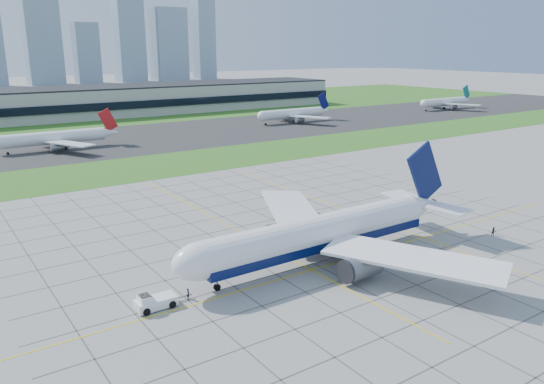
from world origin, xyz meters
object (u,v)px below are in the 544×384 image
(pushback_tug, at_px, (154,302))
(distant_jet_2, at_px, (293,113))
(crew_near, at_px, (188,294))
(distant_jet_1, at_px, (56,138))
(crew_far, at_px, (494,232))
(distant_jet_3, at_px, (445,102))
(airliner, at_px, (321,233))

(pushback_tug, bearing_deg, distant_jet_2, 47.43)
(crew_near, height_order, distant_jet_2, distant_jet_2)
(distant_jet_1, bearing_deg, crew_far, -71.48)
(pushback_tug, bearing_deg, distant_jet_3, 29.87)
(distant_jet_3, bearing_deg, crew_far, -139.68)
(distant_jet_1, distance_m, distant_jet_2, 116.16)
(airliner, distance_m, crew_far, 37.98)
(airliner, bearing_deg, distant_jet_2, 54.70)
(distant_jet_3, bearing_deg, pushback_tug, -149.98)
(distant_jet_1, height_order, distant_jet_3, same)
(airliner, bearing_deg, distant_jet_1, 95.02)
(crew_far, bearing_deg, distant_jet_3, 67.38)
(crew_far, bearing_deg, crew_near, -161.40)
(distant_jet_1, relative_size, distant_jet_2, 1.00)
(distant_jet_2, bearing_deg, airliner, -125.15)
(crew_far, xyz_separation_m, distant_jet_1, (-48.88, 145.93, 3.57))
(airliner, height_order, crew_far, airliner)
(airliner, distance_m, distant_jet_3, 257.64)
(pushback_tug, distance_m, crew_far, 68.04)
(distant_jet_1, bearing_deg, distant_jet_2, 5.11)
(crew_near, bearing_deg, crew_far, -77.74)
(airliner, xyz_separation_m, distant_jet_1, (-12.34, 136.44, -0.62))
(crew_far, bearing_deg, distant_jet_1, 135.58)
(distant_jet_1, distance_m, distant_jet_3, 227.41)
(pushback_tug, xyz_separation_m, distant_jet_3, (245.85, 142.06, 3.43))
(pushback_tug, relative_size, distant_jet_3, 0.20)
(crew_near, xyz_separation_m, distant_jet_3, (240.54, 142.21, 3.60))
(distant_jet_2, bearing_deg, distant_jet_3, -2.47)
(distant_jet_2, bearing_deg, crew_near, -131.24)
(airliner, xyz_separation_m, crew_far, (36.54, -9.49, -4.20))
(pushback_tug, height_order, distant_jet_3, distant_jet_3)
(crew_near, xyz_separation_m, distant_jet_1, (13.19, 136.69, 3.60))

